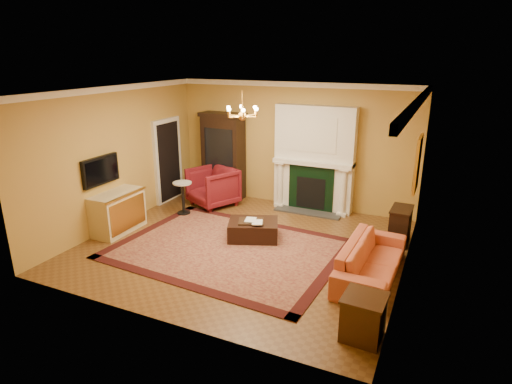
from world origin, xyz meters
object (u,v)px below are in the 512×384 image
Objects in this scene: wingback_armchair at (213,185)px; pedestal_table at (183,196)px; coral_sofa at (372,254)px; leather_ottoman at (253,230)px; commode at (118,212)px; china_cabinet at (223,158)px; console_table at (400,226)px; end_table at (363,318)px.

wingback_armchair reaches higher than pedestal_table.
leather_ottoman is (-2.47, 0.59, -0.22)m from coral_sofa.
commode is (-0.68, -1.43, -0.02)m from pedestal_table.
china_cabinet reaches higher than wingback_armchair.
end_table is at bearing -89.19° from console_table.
china_cabinet is 0.99× the size of coral_sofa.
wingback_armchair is at bearing 119.27° from leather_ottoman.
china_cabinet reaches higher than commode.
china_cabinet is 3.58× the size of end_table.
wingback_armchair reaches higher than coral_sofa.
china_cabinet is at bearing 168.59° from console_table.
wingback_armchair is at bearing 176.87° from console_table.
coral_sofa is 3.02× the size of console_table.
console_table is (5.51, 1.88, -0.08)m from commode.
pedestal_table is 1.59m from commode.
coral_sofa is at bearing -14.61° from pedestal_table.
pedestal_table is 1.11× the size of console_table.
end_table is at bearing -14.06° from wingback_armchair.
wingback_armchair is at bearing 69.34° from pedestal_table.
pedestal_table is at bearing -84.72° from wingback_armchair.
wingback_armchair is (0.06, -0.68, -0.54)m from china_cabinet.
console_table is at bearing 20.98° from wingback_armchair.
end_table is (5.45, -1.46, -0.14)m from commode.
pedestal_table is 4.85m from console_table.
console_table is (4.83, 0.45, -0.10)m from pedestal_table.
leather_ottoman is at bearing 139.38° from end_table.
commode is at bearing -159.28° from console_table.
china_cabinet is 5.13m from coral_sofa.
console_table is 0.71× the size of leather_ottoman.
china_cabinet is 6.37m from end_table.
pedestal_table is (-0.32, -0.84, -0.07)m from wingback_armchair.
leather_ottoman is at bearing -15.97° from pedestal_table.
commode reaches higher than end_table.
china_cabinet is 2.70× the size of pedestal_table.
console_table is at bearing 5.33° from pedestal_table.
pedestal_table is at bearing -96.30° from china_cabinet.
end_table is at bearing -171.16° from coral_sofa.
end_table is 0.60× the size of leather_ottoman.
pedestal_table is (-0.26, -1.53, -0.60)m from china_cabinet.
console_table is 2.93m from leather_ottoman.
wingback_armchair is at bearing -81.73° from china_cabinet.
end_table is (4.77, -2.89, -0.16)m from pedestal_table.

